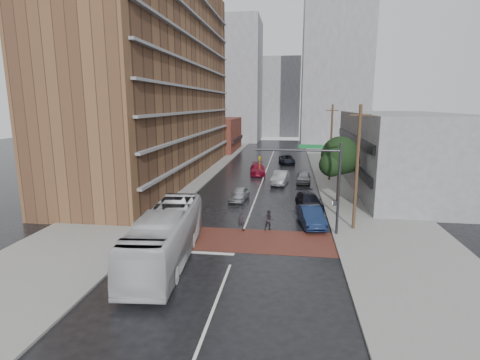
% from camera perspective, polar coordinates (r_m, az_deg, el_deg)
% --- Properties ---
extents(ground, '(160.00, 160.00, 0.00)m').
position_cam_1_polar(ground, '(27.97, -0.17, -9.48)').
color(ground, black).
rests_on(ground, ground).
extents(crosswalk, '(14.00, 5.00, 0.02)m').
position_cam_1_polar(crosswalk, '(28.43, -0.03, -9.10)').
color(crosswalk, maroon).
rests_on(crosswalk, ground).
extents(sidewalk_west, '(9.00, 90.00, 0.15)m').
position_cam_1_polar(sidewalk_west, '(53.98, -8.64, 0.77)').
color(sidewalk_west, gray).
rests_on(sidewalk_west, ground).
extents(sidewalk_east, '(9.00, 90.00, 0.15)m').
position_cam_1_polar(sidewalk_east, '(52.43, 16.26, 0.12)').
color(sidewalk_east, gray).
rests_on(sidewalk_east, ground).
extents(apartment_block, '(10.00, 44.00, 28.00)m').
position_cam_1_polar(apartment_block, '(53.03, -12.12, 15.58)').
color(apartment_block, brown).
rests_on(apartment_block, ground).
extents(storefront_west, '(8.00, 16.00, 7.00)m').
position_cam_1_polar(storefront_west, '(81.63, -3.33, 6.92)').
color(storefront_west, maroon).
rests_on(storefront_west, ground).
extents(building_east, '(11.00, 26.00, 9.00)m').
position_cam_1_polar(building_east, '(47.96, 23.34, 3.97)').
color(building_east, gray).
rests_on(building_east, ground).
extents(distant_tower_west, '(18.00, 16.00, 32.00)m').
position_cam_1_polar(distant_tower_west, '(105.51, -1.94, 14.76)').
color(distant_tower_west, gray).
rests_on(distant_tower_west, ground).
extents(distant_tower_east, '(16.00, 14.00, 36.00)m').
position_cam_1_polar(distant_tower_east, '(98.74, 14.31, 15.81)').
color(distant_tower_east, gray).
rests_on(distant_tower_east, ground).
extents(distant_tower_center, '(12.00, 10.00, 24.00)m').
position_cam_1_polar(distant_tower_center, '(120.93, 6.17, 12.39)').
color(distant_tower_center, gray).
rests_on(distant_tower_center, ground).
extents(street_tree, '(4.20, 4.10, 6.90)m').
position_cam_1_polar(street_tree, '(38.58, 15.02, 3.25)').
color(street_tree, '#332319').
rests_on(street_tree, ground).
extents(signal_mast, '(6.50, 0.30, 7.20)m').
position_cam_1_polar(signal_mast, '(28.94, 12.07, 0.73)').
color(signal_mast, '#2D2D33').
rests_on(signal_mast, ground).
extents(utility_pole_near, '(1.60, 0.26, 10.00)m').
position_cam_1_polar(utility_pole_near, '(30.70, 17.40, 1.84)').
color(utility_pole_near, '#473321').
rests_on(utility_pole_near, ground).
extents(utility_pole_far, '(1.60, 0.26, 10.00)m').
position_cam_1_polar(utility_pole_far, '(50.37, 13.70, 5.63)').
color(utility_pole_far, '#473321').
rests_on(utility_pole_far, ground).
extents(transit_bus, '(3.85, 12.31, 3.37)m').
position_cam_1_polar(transit_bus, '(24.76, -11.21, -8.38)').
color(transit_bus, silver).
rests_on(transit_bus, ground).
extents(pedestrian_a, '(0.56, 0.39, 1.47)m').
position_cam_1_polar(pedestrian_a, '(30.56, 0.20, -6.17)').
color(pedestrian_a, black).
rests_on(pedestrian_a, ground).
extents(pedestrian_b, '(0.97, 0.86, 1.67)m').
position_cam_1_polar(pedestrian_b, '(30.33, 4.49, -6.15)').
color(pedestrian_b, '#262025').
rests_on(pedestrian_b, ground).
extents(car_travel_a, '(2.11, 4.24, 1.39)m').
position_cam_1_polar(car_travel_a, '(39.59, -0.11, -2.11)').
color(car_travel_a, '#B6BABE').
rests_on(car_travel_a, ground).
extents(car_travel_b, '(2.41, 5.27, 1.68)m').
position_cam_1_polar(car_travel_b, '(47.70, 6.13, 0.35)').
color(car_travel_b, '#AFB2B7').
rests_on(car_travel_b, ground).
extents(car_travel_c, '(2.73, 5.43, 1.51)m').
position_cam_1_polar(car_travel_c, '(54.15, 2.70, 1.65)').
color(car_travel_c, maroon).
rests_on(car_travel_c, ground).
extents(suv_travel, '(2.99, 5.50, 1.46)m').
position_cam_1_polar(suv_travel, '(64.32, 7.15, 3.13)').
color(suv_travel, black).
rests_on(suv_travel, ground).
extents(car_parked_near, '(2.47, 5.09, 1.61)m').
position_cam_1_polar(car_parked_near, '(31.94, 10.78, -5.47)').
color(car_parked_near, '#121F40').
rests_on(car_parked_near, ground).
extents(car_parked_mid, '(2.93, 5.32, 1.46)m').
position_cam_1_polar(car_parked_mid, '(37.10, 10.47, -3.18)').
color(car_parked_mid, black).
rests_on(car_parked_mid, ground).
extents(car_parked_far, '(2.00, 4.50, 1.51)m').
position_cam_1_polar(car_parked_far, '(49.05, 9.66, 0.46)').
color(car_parked_far, '#96989D').
rests_on(car_parked_far, ground).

